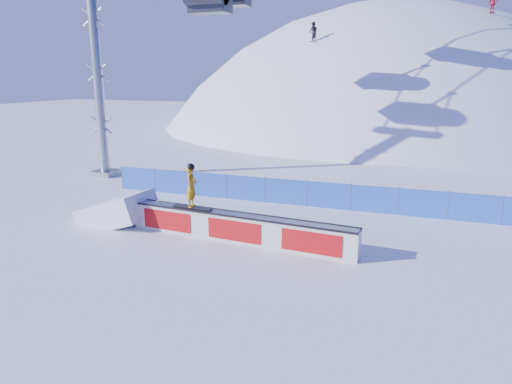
% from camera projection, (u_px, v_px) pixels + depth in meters
% --- Properties ---
extents(ground, '(160.00, 160.00, 0.00)m').
position_uv_depth(ground, '(304.00, 241.00, 16.56)').
color(ground, white).
rests_on(ground, ground).
extents(snow_hill, '(64.00, 64.00, 64.00)m').
position_uv_depth(snow_hill, '(378.00, 264.00, 59.32)').
color(snow_hill, white).
rests_on(snow_hill, ground).
extents(safety_fence, '(22.05, 0.05, 1.30)m').
position_uv_depth(safety_fence, '(328.00, 195.00, 20.52)').
color(safety_fence, blue).
rests_on(safety_fence, ground).
extents(rail_box, '(8.81, 1.31, 1.05)m').
position_uv_depth(rail_box, '(238.00, 228.00, 16.41)').
color(rail_box, silver).
rests_on(rail_box, ground).
extents(snow_ramp, '(3.18, 2.13, 1.89)m').
position_uv_depth(snow_ramp, '(118.00, 222.00, 18.73)').
color(snow_ramp, white).
rests_on(snow_ramp, ground).
extents(snowboarder, '(1.63, 0.61, 1.68)m').
position_uv_depth(snowboarder, '(191.00, 186.00, 16.83)').
color(snowboarder, black).
rests_on(snowboarder, rail_box).
extents(distant_skiers, '(20.09, 11.99, 7.29)m').
position_uv_depth(distant_skiers, '(423.00, 12.00, 41.02)').
color(distant_skiers, black).
rests_on(distant_skiers, ground).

